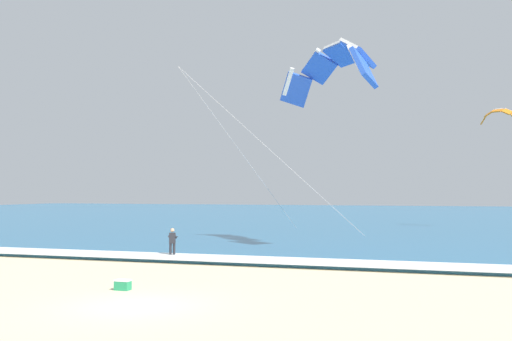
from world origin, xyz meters
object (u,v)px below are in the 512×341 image
at_px(surfboard, 172,258).
at_px(kite_primary, 333,66).
at_px(kite_distant, 499,115).
at_px(cooler_box, 123,285).
at_px(kitesurfer, 172,242).

bearing_deg(surfboard, kite_primary, 42.52).
bearing_deg(kite_distant, cooler_box, -113.09).
distance_m(kitesurfer, cooler_box, 10.20).
xyz_separation_m(kitesurfer, cooler_box, (2.66, -9.82, -0.74)).
bearing_deg(kitesurfer, kite_primary, 42.43).
bearing_deg(surfboard, cooler_box, -74.82).
bearing_deg(kite_distant, kitesurfer, -123.38).
bearing_deg(kitesurfer, cooler_box, -74.81).
distance_m(kite_primary, cooler_box, 21.00).
distance_m(kite_primary, kite_distant, 25.30).
height_order(surfboard, cooler_box, cooler_box).
distance_m(surfboard, kitesurfer, 0.91).
height_order(kite_primary, cooler_box, kite_primary).
relative_size(kitesurfer, kite_distant, 0.48).
height_order(kitesurfer, kite_primary, kite_primary).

